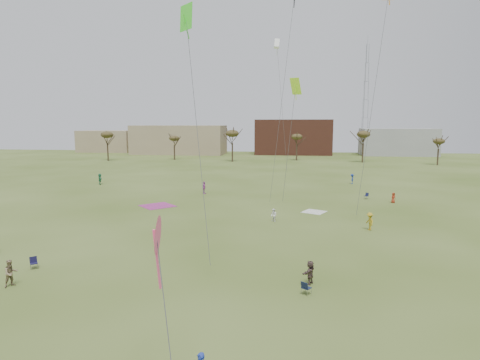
# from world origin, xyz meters

# --- Properties ---
(ground) EXTENTS (260.00, 260.00, 0.00)m
(ground) POSITION_xyz_m (0.00, 0.00, 0.00)
(ground) COLOR #3E5219
(ground) RESTS_ON ground
(spectator_fore_b) EXTENTS (1.05, 1.10, 1.80)m
(spectator_fore_b) POSITION_xyz_m (-13.52, -1.25, 0.90)
(spectator_fore_b) COLOR #877456
(spectator_fore_b) RESTS_ON ground
(spectator_fore_c) EXTENTS (1.12, 1.55, 1.62)m
(spectator_fore_c) POSITION_xyz_m (6.06, 1.65, 0.81)
(spectator_fore_c) COLOR brown
(spectator_fore_c) RESTS_ON ground
(flyer_mid_b) EXTENTS (0.97, 1.31, 1.80)m
(flyer_mid_b) POSITION_xyz_m (12.60, 16.45, 0.90)
(flyer_mid_b) COLOR #B19521
(flyer_mid_b) RESTS_ON ground
(spectator_mid_d) EXTENTS (0.57, 1.15, 1.89)m
(spectator_mid_d) POSITION_xyz_m (-8.54, 35.26, 0.94)
(spectator_mid_d) COLOR #AE48A8
(spectator_mid_d) RESTS_ON ground
(spectator_mid_e) EXTENTS (0.86, 0.88, 1.43)m
(spectator_mid_e) POSITION_xyz_m (2.85, 18.75, 0.71)
(spectator_mid_e) COLOR white
(spectator_mid_e) RESTS_ON ground
(flyer_far_a) EXTENTS (1.37, 1.79, 1.89)m
(flyer_far_a) POSITION_xyz_m (-28.90, 42.40, 0.94)
(flyer_far_a) COLOR #2B8259
(flyer_far_a) RESTS_ON ground
(flyer_far_b) EXTENTS (0.82, 0.74, 1.41)m
(flyer_far_b) POSITION_xyz_m (18.44, 31.49, 0.70)
(flyer_far_b) COLOR #A0321B
(flyer_far_b) RESTS_ON ground
(flyer_far_c) EXTENTS (0.81, 1.23, 1.79)m
(flyer_far_c) POSITION_xyz_m (15.39, 48.70, 0.89)
(flyer_far_c) COLOR navy
(flyer_far_c) RESTS_ON ground
(blanket_cream) EXTENTS (3.34, 3.34, 0.03)m
(blanket_cream) POSITION_xyz_m (7.51, 24.33, 0.00)
(blanket_cream) COLOR white
(blanket_cream) RESTS_ON ground
(blanket_plum) EXTENTS (5.45, 5.45, 0.03)m
(blanket_plum) POSITION_xyz_m (-12.60, 25.36, 0.00)
(blanket_plum) COLOR #9F317D
(blanket_plum) RESTS_ON ground
(camp_chair_left) EXTENTS (0.73, 0.74, 0.87)m
(camp_chair_left) POSITION_xyz_m (-14.10, 1.95, 0.26)
(camp_chair_left) COLOR #141334
(camp_chair_left) RESTS_ON ground
(camp_chair_center) EXTENTS (0.73, 0.74, 0.87)m
(camp_chair_center) POSITION_xyz_m (5.76, -0.05, 0.26)
(camp_chair_center) COLOR #141D38
(camp_chair_center) RESTS_ON ground
(camp_chair_right) EXTENTS (0.74, 0.74, 0.87)m
(camp_chair_right) POSITION_xyz_m (15.32, 34.03, 0.26)
(camp_chair_right) COLOR #16193C
(camp_chair_right) RESTS_ON ground
(kites_aloft) EXTENTS (68.01, 70.79, 26.14)m
(kites_aloft) POSITION_xyz_m (2.56, 34.20, 21.24)
(kites_aloft) COLOR red
(kites_aloft) RESTS_ON ground
(tree_line) EXTENTS (117.44, 49.32, 8.91)m
(tree_line) POSITION_xyz_m (-2.85, 79.12, 7.09)
(tree_line) COLOR #3A2B1E
(tree_line) RESTS_ON ground
(building_tan) EXTENTS (32.00, 14.00, 10.00)m
(building_tan) POSITION_xyz_m (-35.00, 115.00, 5.00)
(building_tan) COLOR #937F60
(building_tan) RESTS_ON ground
(building_brick) EXTENTS (26.00, 16.00, 12.00)m
(building_brick) POSITION_xyz_m (5.00, 120.00, 6.00)
(building_brick) COLOR brown
(building_brick) RESTS_ON ground
(building_grey) EXTENTS (24.00, 12.00, 9.00)m
(building_grey) POSITION_xyz_m (40.00, 118.00, 4.50)
(building_grey) COLOR gray
(building_grey) RESTS_ON ground
(building_tan_west) EXTENTS (20.00, 12.00, 8.00)m
(building_tan_west) POSITION_xyz_m (-65.00, 122.00, 4.00)
(building_tan_west) COLOR #937F60
(building_tan_west) RESTS_ON ground
(radio_tower) EXTENTS (1.51, 1.72, 41.00)m
(radio_tower) POSITION_xyz_m (30.00, 125.00, 19.21)
(radio_tower) COLOR #9EA3A8
(radio_tower) RESTS_ON ground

